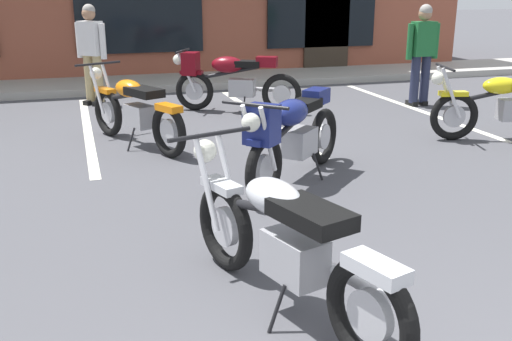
{
  "coord_description": "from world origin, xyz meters",
  "views": [
    {
      "loc": [
        -1.45,
        -1.04,
        1.96
      ],
      "look_at": [
        -0.12,
        3.26,
        0.55
      ],
      "focal_mm": 41.54,
      "sensor_mm": 36.0,
      "label": 1
    }
  ],
  "objects_px": {
    "motorcycle_red_sportbike": "(507,105)",
    "person_in_black_shirt": "(91,49)",
    "person_in_shorts_foreground": "(422,49)",
    "motorcycle_black_cruiser": "(292,134)",
    "motorcycle_silver_naked": "(230,79)",
    "motorcycle_blue_standard": "(135,110)",
    "motorcycle_foreground_classic": "(285,241)"
  },
  "relations": [
    {
      "from": "motorcycle_foreground_classic",
      "to": "motorcycle_red_sportbike",
      "type": "xyz_separation_m",
      "value": [
        4.27,
        3.22,
        0.0
      ]
    },
    {
      "from": "motorcycle_foreground_classic",
      "to": "motorcycle_silver_naked",
      "type": "height_order",
      "value": "same"
    },
    {
      "from": "motorcycle_foreground_classic",
      "to": "motorcycle_red_sportbike",
      "type": "distance_m",
      "value": 5.35
    },
    {
      "from": "motorcycle_silver_naked",
      "to": "motorcycle_blue_standard",
      "type": "xyz_separation_m",
      "value": [
        -1.7,
        -1.7,
        -0.07
      ]
    },
    {
      "from": "motorcycle_red_sportbike",
      "to": "person_in_shorts_foreground",
      "type": "xyz_separation_m",
      "value": [
        0.17,
        2.37,
        0.49
      ]
    },
    {
      "from": "motorcycle_blue_standard",
      "to": "person_in_black_shirt",
      "type": "xyz_separation_m",
      "value": [
        -0.37,
        2.97,
        0.49
      ]
    },
    {
      "from": "motorcycle_black_cruiser",
      "to": "motorcycle_silver_naked",
      "type": "height_order",
      "value": "same"
    },
    {
      "from": "motorcycle_black_cruiser",
      "to": "motorcycle_blue_standard",
      "type": "height_order",
      "value": "same"
    },
    {
      "from": "motorcycle_red_sportbike",
      "to": "motorcycle_blue_standard",
      "type": "height_order",
      "value": "same"
    },
    {
      "from": "motorcycle_red_sportbike",
      "to": "motorcycle_blue_standard",
      "type": "bearing_deg",
      "value": 166.53
    },
    {
      "from": "person_in_black_shirt",
      "to": "person_in_shorts_foreground",
      "type": "relative_size",
      "value": 1.0
    },
    {
      "from": "motorcycle_blue_standard",
      "to": "person_in_black_shirt",
      "type": "bearing_deg",
      "value": 97.18
    },
    {
      "from": "motorcycle_foreground_classic",
      "to": "motorcycle_blue_standard",
      "type": "relative_size",
      "value": 1.04
    },
    {
      "from": "motorcycle_red_sportbike",
      "to": "motorcycle_black_cruiser",
      "type": "xyz_separation_m",
      "value": [
        -3.36,
        -0.91,
        0.07
      ]
    },
    {
      "from": "motorcycle_foreground_classic",
      "to": "person_in_shorts_foreground",
      "type": "relative_size",
      "value": 1.22
    },
    {
      "from": "motorcycle_red_sportbike",
      "to": "person_in_black_shirt",
      "type": "xyz_separation_m",
      "value": [
        -5.08,
        4.09,
        0.49
      ]
    },
    {
      "from": "motorcycle_foreground_classic",
      "to": "person_in_shorts_foreground",
      "type": "height_order",
      "value": "person_in_shorts_foreground"
    },
    {
      "from": "motorcycle_blue_standard",
      "to": "person_in_black_shirt",
      "type": "distance_m",
      "value": 3.03
    },
    {
      "from": "motorcycle_red_sportbike",
      "to": "person_in_shorts_foreground",
      "type": "relative_size",
      "value": 1.24
    },
    {
      "from": "motorcycle_black_cruiser",
      "to": "motorcycle_silver_naked",
      "type": "relative_size",
      "value": 0.87
    },
    {
      "from": "motorcycle_red_sportbike",
      "to": "person_in_black_shirt",
      "type": "relative_size",
      "value": 1.24
    },
    {
      "from": "person_in_black_shirt",
      "to": "person_in_shorts_foreground",
      "type": "xyz_separation_m",
      "value": [
        5.26,
        -1.72,
        0.0
      ]
    },
    {
      "from": "motorcycle_foreground_classic",
      "to": "motorcycle_blue_standard",
      "type": "distance_m",
      "value": 4.37
    },
    {
      "from": "motorcycle_silver_naked",
      "to": "person_in_shorts_foreground",
      "type": "bearing_deg",
      "value": -8.17
    },
    {
      "from": "motorcycle_silver_naked",
      "to": "person_in_shorts_foreground",
      "type": "relative_size",
      "value": 1.14
    },
    {
      "from": "person_in_black_shirt",
      "to": "person_in_shorts_foreground",
      "type": "bearing_deg",
      "value": -18.15
    },
    {
      "from": "motorcycle_foreground_classic",
      "to": "motorcycle_blue_standard",
      "type": "bearing_deg",
      "value": 95.77
    },
    {
      "from": "motorcycle_foreground_classic",
      "to": "person_in_black_shirt",
      "type": "height_order",
      "value": "person_in_black_shirt"
    },
    {
      "from": "motorcycle_red_sportbike",
      "to": "motorcycle_black_cruiser",
      "type": "distance_m",
      "value": 3.48
    },
    {
      "from": "motorcycle_black_cruiser",
      "to": "motorcycle_blue_standard",
      "type": "bearing_deg",
      "value": 123.58
    },
    {
      "from": "person_in_black_shirt",
      "to": "motorcycle_red_sportbike",
      "type": "bearing_deg",
      "value": -38.85
    },
    {
      "from": "motorcycle_blue_standard",
      "to": "motorcycle_red_sportbike",
      "type": "bearing_deg",
      "value": -13.47
    }
  ]
}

